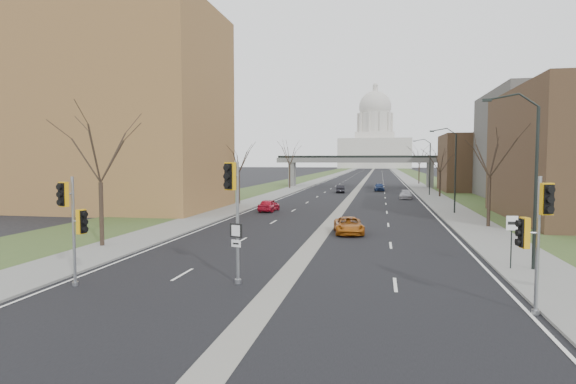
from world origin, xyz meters
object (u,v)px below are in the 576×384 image
(speed_limit_sign, at_px, (512,232))
(car_right_far, at_px, (379,187))
(car_left_near, at_px, (269,205))
(car_left_far, at_px, (340,189))
(car_right_near, at_px, (349,225))
(signal_pole_left, at_px, (73,215))
(signal_pole_right, at_px, (536,225))
(signal_pole_median, at_px, (233,199))
(car_right_mid, at_px, (406,195))

(speed_limit_sign, height_order, car_right_far, speed_limit_sign)
(car_left_near, bearing_deg, car_left_far, -95.34)
(car_left_far, relative_size, car_right_near, 0.88)
(car_left_far, distance_m, car_right_far, 8.76)
(car_left_near, distance_m, car_right_far, 39.00)
(signal_pole_left, relative_size, signal_pole_right, 0.97)
(signal_pole_left, distance_m, car_left_near, 31.82)
(signal_pole_left, distance_m, car_left_far, 63.38)
(signal_pole_median, xyz_separation_m, car_left_far, (-0.35, 61.39, -3.15))
(signal_pole_right, relative_size, car_right_mid, 1.18)
(car_right_near, bearing_deg, signal_pole_median, -111.97)
(speed_limit_sign, xyz_separation_m, car_right_mid, (-2.87, 44.78, -1.33))
(signal_pole_median, xyz_separation_m, car_right_near, (3.99, 15.97, -3.18))
(car_left_far, bearing_deg, car_right_mid, 127.56)
(signal_pole_median, relative_size, car_right_near, 1.22)
(speed_limit_sign, xyz_separation_m, car_left_near, (-18.21, 24.75, -1.26))
(signal_pole_median, distance_m, car_right_mid, 51.16)
(car_right_near, relative_size, car_right_far, 1.06)
(signal_pole_left, height_order, car_right_near, signal_pole_left)
(signal_pole_left, relative_size, signal_pole_median, 0.88)
(speed_limit_sign, height_order, car_left_far, speed_limit_sign)
(speed_limit_sign, height_order, car_right_near, speed_limit_sign)
(signal_pole_left, height_order, car_left_near, signal_pole_left)
(car_left_far, distance_m, car_right_mid, 15.22)
(car_left_near, relative_size, car_right_mid, 0.94)
(signal_pole_left, xyz_separation_m, signal_pole_median, (6.69, 1.62, 0.66))
(signal_pole_left, height_order, signal_pole_right, signal_pole_right)
(signal_pole_median, height_order, car_right_far, signal_pole_median)
(speed_limit_sign, distance_m, car_right_near, 13.84)
(signal_pole_median, bearing_deg, car_left_near, 118.08)
(speed_limit_sign, bearing_deg, signal_pole_median, -164.37)
(car_right_mid, height_order, car_right_far, car_right_far)
(signal_pole_left, height_order, speed_limit_sign, signal_pole_left)
(signal_pole_median, bearing_deg, car_right_mid, 96.63)
(car_left_far, relative_size, car_right_mid, 0.94)
(signal_pole_median, distance_m, car_left_far, 61.47)
(car_right_near, bearing_deg, car_right_mid, 72.30)
(car_right_mid, relative_size, car_right_far, 1.00)
(signal_pole_right, relative_size, speed_limit_sign, 1.88)
(signal_pole_left, distance_m, signal_pole_right, 18.35)
(car_left_near, height_order, car_right_far, car_right_far)
(speed_limit_sign, height_order, car_left_near, speed_limit_sign)
(signal_pole_right, distance_m, car_left_near, 36.51)
(speed_limit_sign, distance_m, car_right_far, 62.37)
(car_left_far, relative_size, car_right_far, 0.93)
(signal_pole_left, xyz_separation_m, car_right_far, (12.79, 68.95, -2.43))
(car_left_far, bearing_deg, speed_limit_sign, 98.56)
(signal_pole_median, height_order, signal_pole_right, signal_pole_median)
(car_right_mid, xyz_separation_m, car_right_far, (-3.78, 17.22, 0.11))
(signal_pole_left, relative_size, speed_limit_sign, 1.82)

